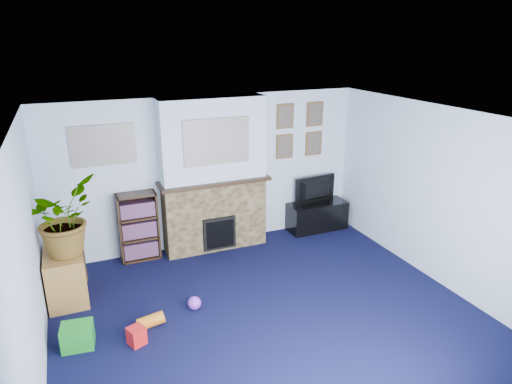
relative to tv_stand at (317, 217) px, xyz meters
name	(u,v)px	position (x,y,z in m)	size (l,w,h in m)	color
floor	(267,314)	(-1.86, -2.03, -0.23)	(5.00, 4.50, 0.01)	black
ceiling	(269,120)	(-1.86, -2.03, 2.17)	(5.00, 4.50, 0.01)	white
wall_back	(210,172)	(-1.86, 0.22, 0.97)	(5.00, 0.04, 2.40)	silver
wall_front	(398,338)	(-1.86, -4.28, 0.97)	(5.00, 0.04, 2.40)	silver
wall_left	(28,264)	(-4.36, -2.03, 0.97)	(0.04, 4.50, 2.40)	silver
wall_right	(437,196)	(0.64, -2.03, 0.97)	(0.04, 4.50, 2.40)	silver
chimney_breast	(214,177)	(-1.86, 0.02, 0.96)	(1.72, 0.50, 2.40)	brown
collage_main	(217,142)	(-1.86, -0.19, 1.55)	(1.00, 0.03, 0.68)	gray
collage_left	(103,145)	(-3.41, 0.21, 1.55)	(0.90, 0.03, 0.58)	gray
portrait_tl	(285,116)	(-0.56, 0.20, 1.77)	(0.30, 0.03, 0.40)	brown
portrait_tr	(315,114)	(-0.01, 0.20, 1.77)	(0.30, 0.03, 0.40)	brown
portrait_bl	(284,146)	(-0.56, 0.20, 1.27)	(0.30, 0.03, 0.40)	brown
portrait_br	(314,144)	(-0.01, 0.20, 1.27)	(0.30, 0.03, 0.40)	brown
tv_stand	(317,217)	(0.00, 0.00, 0.00)	(1.03, 0.43, 0.49)	black
television	(317,190)	(0.00, 0.02, 0.49)	(0.79, 0.10, 0.46)	black
bookshelf	(139,228)	(-3.05, 0.08, 0.28)	(0.58, 0.28, 1.05)	black
sideboard	(66,273)	(-4.10, -0.67, 0.12)	(0.47, 0.84, 0.66)	olive
potted_plant	(62,218)	(-4.05, -0.72, 0.91)	(0.86, 0.74, 0.95)	#26661E
mantel_clock	(215,175)	(-1.85, -0.03, 1.00)	(0.11, 0.06, 0.15)	gold
mantel_candle	(230,173)	(-1.60, -0.03, 1.01)	(0.05, 0.05, 0.15)	#B2BFC6
mantel_teddy	(184,179)	(-2.34, -0.03, 0.99)	(0.14, 0.14, 0.14)	slate
mantel_can	(260,170)	(-1.11, -0.03, 0.99)	(0.05, 0.05, 0.11)	red
green_crate	(78,335)	(-4.04, -1.79, -0.08)	(0.34, 0.27, 0.27)	#198C26
toy_ball	(194,303)	(-2.66, -1.58, -0.14)	(0.17, 0.17, 0.17)	purple
toy_block	(136,335)	(-3.44, -1.99, -0.12)	(0.17, 0.17, 0.21)	red
toy_tube	(151,321)	(-3.23, -1.73, -0.15)	(0.15, 0.15, 0.31)	orange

